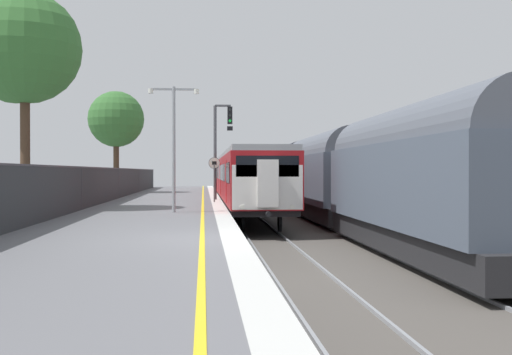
{
  "coord_description": "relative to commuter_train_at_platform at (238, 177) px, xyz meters",
  "views": [
    {
      "loc": [
        -0.32,
        -15.11,
        1.62
      ],
      "look_at": [
        1.76,
        9.53,
        1.38
      ],
      "focal_mm": 43.84,
      "sensor_mm": 36.0,
      "label": 1
    }
  ],
  "objects": [
    {
      "name": "ground",
      "position": [
        0.54,
        -27.96,
        -1.88
      ],
      "size": [
        17.4,
        110.0,
        1.21
      ],
      "color": "slate"
    },
    {
      "name": "commuter_train_at_platform",
      "position": [
        0.0,
        0.0,
        0.0
      ],
      "size": [
        2.83,
        39.72,
        3.81
      ],
      "color": "maroon",
      "rests_on": "ground"
    },
    {
      "name": "freight_train_adjacent_track",
      "position": [
        4.0,
        -10.15,
        0.23
      ],
      "size": [
        2.6,
        43.28,
        4.57
      ],
      "color": "#232326",
      "rests_on": "ground"
    },
    {
      "name": "signal_gantry",
      "position": [
        -1.49,
        -7.21,
        2.12
      ],
      "size": [
        1.1,
        0.24,
        5.45
      ],
      "color": "#47474C",
      "rests_on": "ground"
    },
    {
      "name": "speed_limit_sign",
      "position": [
        -1.85,
        -10.17,
        0.25
      ],
      "size": [
        0.59,
        0.08,
        2.36
      ],
      "color": "#59595B",
      "rests_on": "ground"
    },
    {
      "name": "platform_lamp_mid",
      "position": [
        -3.59,
        -18.12,
        1.72
      ],
      "size": [
        2.0,
        0.2,
        4.98
      ],
      "color": "#93999E",
      "rests_on": "ground"
    },
    {
      "name": "background_tree_left",
      "position": [
        -9.11,
        5.71,
        4.2
      ],
      "size": [
        4.28,
        4.28,
        7.79
      ],
      "color": "#473323",
      "rests_on": "ground"
    },
    {
      "name": "background_tree_centre",
      "position": [
        -10.12,
        -15.69,
        5.44
      ],
      "size": [
        4.77,
        4.77,
        9.28
      ],
      "color": "#473323",
      "rests_on": "ground"
    }
  ]
}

